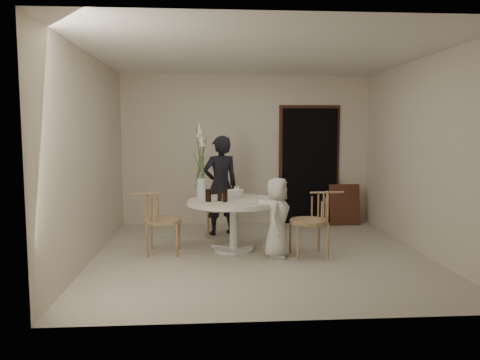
{
  "coord_description": "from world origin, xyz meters",
  "views": [
    {
      "loc": [
        -0.72,
        -6.25,
        1.7
      ],
      "look_at": [
        -0.26,
        0.3,
        1.01
      ],
      "focal_mm": 35.0,
      "sensor_mm": 36.0,
      "label": 1
    }
  ],
  "objects": [
    {
      "name": "birthday_cake",
      "position": [
        -0.31,
        0.48,
        0.79
      ],
      "size": [
        0.24,
        0.24,
        0.16
      ],
      "rotation": [
        0.0,
        0.0,
        0.04
      ],
      "color": "silver",
      "rests_on": "table"
    },
    {
      "name": "picture_frame",
      "position": [
        1.75,
        1.95,
        0.37
      ],
      "size": [
        0.56,
        0.17,
        0.74
      ],
      "primitive_type": "cube",
      "rotation": [
        -0.17,
        0.0,
        0.01
      ],
      "color": "#53271C",
      "rests_on": "ground"
    },
    {
      "name": "plate_stack",
      "position": [
        0.08,
        -0.03,
        0.76
      ],
      "size": [
        0.28,
        0.28,
        0.05
      ],
      "primitive_type": "cylinder",
      "rotation": [
        0.0,
        0.0,
        0.43
      ],
      "color": "white",
      "rests_on": "table"
    },
    {
      "name": "cola_tumbler_c",
      "position": [
        -0.71,
        0.12,
        0.82
      ],
      "size": [
        0.08,
        0.08,
        0.17
      ],
      "primitive_type": "cylinder",
      "rotation": [
        0.0,
        0.0,
        -0.01
      ],
      "color": "black",
      "rests_on": "table"
    },
    {
      "name": "cola_tumbler_d",
      "position": [
        -0.55,
        0.16,
        0.8
      ],
      "size": [
        0.06,
        0.06,
        0.13
      ],
      "primitive_type": "cylinder",
      "rotation": [
        0.0,
        0.0,
        -0.03
      ],
      "color": "black",
      "rests_on": "table"
    },
    {
      "name": "ground",
      "position": [
        0.0,
        0.0,
        0.0
      ],
      "size": [
        4.5,
        4.5,
        0.0
      ],
      "primitive_type": "plane",
      "color": "beige",
      "rests_on": "ground"
    },
    {
      "name": "boy",
      "position": [
        0.21,
        -0.12,
        0.54
      ],
      "size": [
        0.51,
        0.61,
        1.08
      ],
      "primitive_type": "imported",
      "rotation": [
        0.0,
        0.0,
        1.21
      ],
      "color": "silver",
      "rests_on": "ground"
    },
    {
      "name": "cola_tumbler_b",
      "position": [
        -0.49,
        0.05,
        0.8
      ],
      "size": [
        0.08,
        0.08,
        0.13
      ],
      "primitive_type": "cylinder",
      "rotation": [
        0.0,
        0.0,
        0.31
      ],
      "color": "black",
      "rests_on": "table"
    },
    {
      "name": "room_shell",
      "position": [
        0.0,
        0.0,
        1.62
      ],
      "size": [
        4.5,
        4.5,
        4.5
      ],
      "color": "silver",
      "rests_on": "ground"
    },
    {
      "name": "girl",
      "position": [
        -0.51,
        1.33,
        0.81
      ],
      "size": [
        0.68,
        0.55,
        1.62
      ],
      "primitive_type": "imported",
      "rotation": [
        0.0,
        0.0,
        3.46
      ],
      "color": "black",
      "rests_on": "ground"
    },
    {
      "name": "cola_tumbler_a",
      "position": [
        -0.48,
        0.15,
        0.8
      ],
      "size": [
        0.08,
        0.08,
        0.15
      ],
      "primitive_type": "cylinder",
      "rotation": [
        0.0,
        0.0,
        0.18
      ],
      "color": "black",
      "rests_on": "table"
    },
    {
      "name": "chair_right",
      "position": [
        0.77,
        -0.11,
        0.58
      ],
      "size": [
        0.56,
        0.52,
        0.89
      ],
      "rotation": [
        0.0,
        0.0,
        -1.5
      ],
      "color": "tan",
      "rests_on": "ground"
    },
    {
      "name": "flower_vase",
      "position": [
        -0.81,
        0.55,
        1.19
      ],
      "size": [
        0.15,
        0.15,
        1.1
      ],
      "rotation": [
        0.0,
        0.0,
        -0.19
      ],
      "color": "white",
      "rests_on": "table"
    },
    {
      "name": "chair_far",
      "position": [
        -0.52,
        1.34,
        0.52
      ],
      "size": [
        0.47,
        0.5,
        0.81
      ],
      "rotation": [
        0.0,
        0.0,
        -0.04
      ],
      "color": "tan",
      "rests_on": "ground"
    },
    {
      "name": "doorway",
      "position": [
        1.15,
        2.19,
        1.05
      ],
      "size": [
        1.0,
        0.1,
        2.1
      ],
      "primitive_type": "cube",
      "color": "black",
      "rests_on": "ground"
    },
    {
      "name": "table",
      "position": [
        -0.35,
        0.25,
        0.62
      ],
      "size": [
        1.33,
        1.33,
        0.73
      ],
      "color": "silver",
      "rests_on": "ground"
    },
    {
      "name": "door_trim",
      "position": [
        1.15,
        2.23,
        1.11
      ],
      "size": [
        1.12,
        0.03,
        2.22
      ],
      "primitive_type": "cube",
      "color": "#53271C",
      "rests_on": "ground"
    },
    {
      "name": "chair_left",
      "position": [
        -1.45,
        0.17,
        0.55
      ],
      "size": [
        0.53,
        0.49,
        0.86
      ],
      "rotation": [
        0.0,
        0.0,
        1.54
      ],
      "color": "tan",
      "rests_on": "ground"
    }
  ]
}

